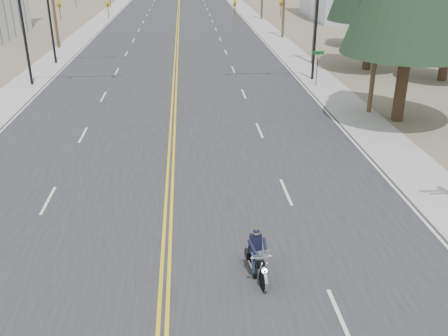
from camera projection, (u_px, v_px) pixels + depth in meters
road at (178, 20)px, 74.01m from camera, size 20.00×200.00×0.01m
sidewalk_left at (100, 21)px, 73.19m from camera, size 3.00×200.00×0.01m
sidewalk_right at (255, 19)px, 74.83m from camera, size 3.00×200.00×0.01m
traffic_mast_left at (50, 18)px, 36.69m from camera, size 7.10×0.26×7.00m
traffic_mast_right at (291, 16)px, 37.97m from camera, size 7.10×0.26×7.00m
traffic_mast_far at (68, 8)px, 44.00m from camera, size 6.10×0.26×7.00m
street_sign at (317, 62)px, 37.53m from camera, size 0.90×0.06×2.62m
utility_pole_b at (380, 16)px, 29.59m from camera, size 2.20×0.30×11.50m
motorcyclist at (258, 255)px, 15.63m from camera, size 1.08×2.07×1.55m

